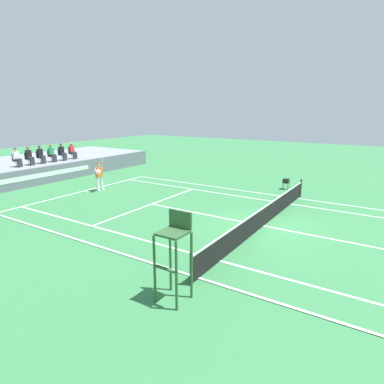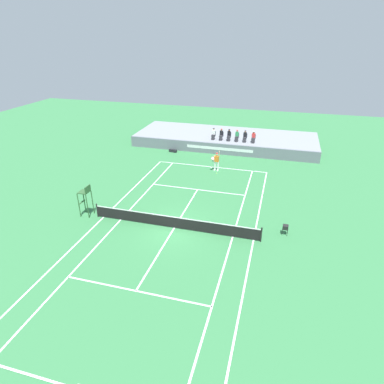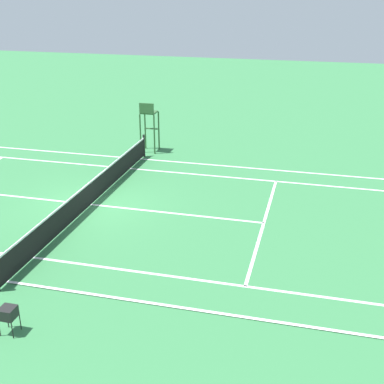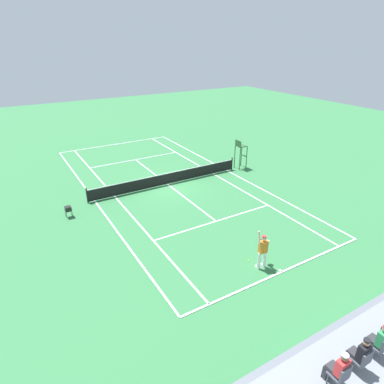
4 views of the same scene
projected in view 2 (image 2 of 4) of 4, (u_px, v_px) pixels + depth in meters
ground_plane at (174, 228)px, 22.88m from camera, size 80.00×80.00×0.00m
court at (174, 228)px, 22.88m from camera, size 11.08×23.88×0.03m
net at (174, 222)px, 22.65m from camera, size 11.98×0.10×1.07m
barrier_wall at (220, 149)px, 36.37m from camera, size 21.19×0.25×1.22m
bleacher_platform at (226, 139)px, 39.67m from camera, size 21.19×7.39×1.22m
spectator_seated_0 at (213, 134)px, 37.25m from camera, size 0.44×0.60×1.27m
spectator_seated_1 at (221, 135)px, 37.03m from camera, size 0.44×0.60×1.27m
spectator_seated_2 at (229, 135)px, 36.82m from camera, size 0.44×0.60×1.27m
spectator_seated_3 at (237, 136)px, 36.60m from camera, size 0.44×0.60×1.27m
spectator_seated_4 at (245, 137)px, 36.38m from camera, size 0.44×0.60×1.27m
spectator_seated_5 at (253, 137)px, 36.16m from camera, size 0.44×0.60×1.27m
tennis_player at (216, 161)px, 31.91m from camera, size 0.80×0.62×2.08m
tennis_ball at (217, 173)px, 31.67m from camera, size 0.07×0.07×0.07m
umpire_chair at (85, 197)px, 23.83m from camera, size 0.77×0.77×2.44m
equipment_bag at (173, 151)px, 37.19m from camera, size 0.94×0.45×0.32m
ball_hopper at (286, 227)px, 21.97m from camera, size 0.36×0.36×0.70m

